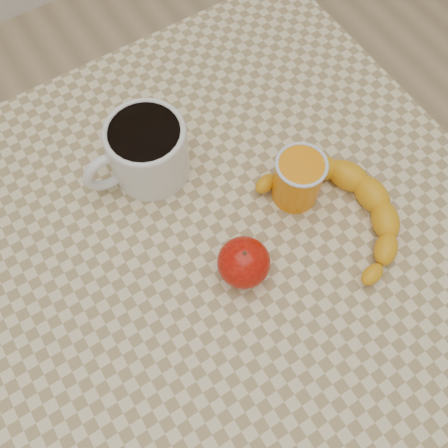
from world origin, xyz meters
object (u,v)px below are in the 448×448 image
table (224,251)px  apple (244,262)px  banana (339,211)px  coffee_mug (146,150)px  orange_juice_glass (298,179)px

table → apple: apple is taller
banana → apple: bearing=176.5°
banana → table: bearing=152.4°
apple → coffee_mug: bearing=97.6°
table → orange_juice_glass: bearing=-3.1°
coffee_mug → apple: size_ratio=1.73×
table → orange_juice_glass: 0.18m
table → coffee_mug: coffee_mug is taller
orange_juice_glass → banana: bearing=-65.7°
coffee_mug → apple: (0.03, -0.22, -0.02)m
coffee_mug → apple: bearing=-82.4°
table → apple: bearing=-99.8°
orange_juice_glass → banana: 0.08m
coffee_mug → banana: size_ratio=0.60×
table → coffee_mug: 0.21m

